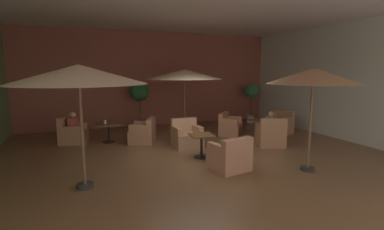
# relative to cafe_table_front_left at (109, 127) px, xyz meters

# --- Properties ---
(ground_plane) EXTENTS (10.58, 10.08, 0.02)m
(ground_plane) POSITION_rel_cafe_table_front_left_xyz_m (2.05, -2.60, -0.49)
(ground_plane) COLOR brown
(wall_back_brick) EXTENTS (10.58, 0.08, 3.83)m
(wall_back_brick) POSITION_rel_cafe_table_front_left_xyz_m (2.05, 2.40, 1.43)
(wall_back_brick) COLOR #975040
(wall_back_brick) RESTS_ON ground_plane
(wall_right_plain) EXTENTS (0.08, 10.08, 3.83)m
(wall_right_plain) POSITION_rel_cafe_table_front_left_xyz_m (7.30, -2.60, 1.43)
(wall_right_plain) COLOR silver
(wall_right_plain) RESTS_ON ground_plane
(ceiling_slab) EXTENTS (10.58, 10.08, 0.06)m
(ceiling_slab) POSITION_rel_cafe_table_front_left_xyz_m (2.05, -2.60, 3.38)
(ceiling_slab) COLOR silver
(ceiling_slab) RESTS_ON wall_back_brick
(cafe_table_front_left) EXTENTS (0.77, 0.77, 0.62)m
(cafe_table_front_left) POSITION_rel_cafe_table_front_left_xyz_m (0.00, 0.00, 0.00)
(cafe_table_front_left) COLOR black
(cafe_table_front_left) RESTS_ON ground_plane
(armchair_front_left_north) EXTENTS (0.94, 0.88, 0.85)m
(armchair_front_left_north) POSITION_rel_cafe_table_front_left_xyz_m (-1.09, 0.28, -0.17)
(armchair_front_left_north) COLOR tan
(armchair_front_left_north) RESTS_ON ground_plane
(armchair_front_left_east) EXTENTS (1.00, 1.03, 0.78)m
(armchair_front_left_east) POSITION_rel_cafe_table_front_left_xyz_m (1.03, -0.44, -0.18)
(armchair_front_left_east) COLOR #B57A56
(armchair_front_left_east) RESTS_ON ground_plane
(cafe_table_front_right) EXTENTS (0.66, 0.66, 0.62)m
(cafe_table_front_right) POSITION_rel_cafe_table_front_left_xyz_m (2.13, -2.59, -0.05)
(cafe_table_front_right) COLOR black
(cafe_table_front_right) RESTS_ON ground_plane
(armchair_front_right_north) EXTENTS (0.81, 0.81, 0.83)m
(armchair_front_right_north) POSITION_rel_cafe_table_front_left_xyz_m (2.14, -1.40, -0.17)
(armchair_front_right_north) COLOR tan
(armchair_front_right_north) RESTS_ON ground_plane
(armchair_front_right_east) EXTENTS (0.92, 0.87, 0.80)m
(armchair_front_right_east) POSITION_rel_cafe_table_front_left_xyz_m (2.35, -3.75, -0.18)
(armchair_front_right_east) COLOR tan
(armchair_front_right_east) RESTS_ON ground_plane
(cafe_table_mid_center) EXTENTS (0.71, 0.71, 0.62)m
(cafe_table_mid_center) POSITION_rel_cafe_table_front_left_xyz_m (4.91, -1.23, -0.03)
(cafe_table_mid_center) COLOR black
(cafe_table_mid_center) RESTS_ON ground_plane
(armchair_mid_center_north) EXTENTS (0.97, 0.96, 0.89)m
(armchair_mid_center_north) POSITION_rel_cafe_table_front_left_xyz_m (4.56, -2.26, -0.15)
(armchair_mid_center_north) COLOR tan
(armchair_mid_center_north) RESTS_ON ground_plane
(armchair_mid_center_east) EXTENTS (0.91, 0.99, 0.83)m
(armchair_mid_center_east) POSITION_rel_cafe_table_front_left_xyz_m (5.94, -0.91, -0.16)
(armchair_mid_center_east) COLOR #B07A55
(armchair_mid_center_east) RESTS_ON ground_plane
(armchair_mid_center_south) EXTENTS (1.05, 1.06, 0.80)m
(armchair_mid_center_south) POSITION_rel_cafe_table_front_left_xyz_m (4.13, -0.48, -0.18)
(armchair_mid_center_south) COLOR #B67952
(armchair_mid_center_south) RESTS_ON ground_plane
(patio_umbrella_tall_red) EXTENTS (2.02, 2.02, 2.34)m
(patio_umbrella_tall_red) POSITION_rel_cafe_table_front_left_xyz_m (4.01, -4.42, 1.67)
(patio_umbrella_tall_red) COLOR #2D2D2D
(patio_umbrella_tall_red) RESTS_ON ground_plane
(patio_umbrella_center_beige) EXTENTS (2.53, 2.53, 2.40)m
(patio_umbrella_center_beige) POSITION_rel_cafe_table_front_left_xyz_m (-0.80, -3.61, 1.72)
(patio_umbrella_center_beige) COLOR #2D2D2D
(patio_umbrella_center_beige) RESTS_ON ground_plane
(patio_umbrella_near_wall) EXTENTS (2.61, 2.61, 2.32)m
(patio_umbrella_near_wall) POSITION_rel_cafe_table_front_left_xyz_m (2.60, 0.04, 1.66)
(patio_umbrella_near_wall) COLOR #2D2D2D
(patio_umbrella_near_wall) RESTS_ON ground_plane
(potted_tree_left_corner) EXTENTS (0.74, 0.74, 1.87)m
(potted_tree_left_corner) POSITION_rel_cafe_table_front_left_xyz_m (1.33, 1.62, 0.81)
(potted_tree_left_corner) COLOR #A36149
(potted_tree_left_corner) RESTS_ON ground_plane
(potted_tree_mid_left) EXTENTS (0.65, 0.65, 1.72)m
(potted_tree_mid_left) POSITION_rel_cafe_table_front_left_xyz_m (6.21, 1.43, 0.77)
(potted_tree_mid_left) COLOR silver
(potted_tree_mid_left) RESTS_ON ground_plane
(patron_blue_shirt) EXTENTS (0.33, 0.38, 0.60)m
(patron_blue_shirt) POSITION_rel_cafe_table_front_left_xyz_m (-1.04, 0.27, 0.18)
(patron_blue_shirt) COLOR #AD4B3D
(patron_blue_shirt) RESTS_ON ground_plane
(patron_by_window) EXTENTS (0.39, 0.34, 0.62)m
(patron_by_window) POSITION_rel_cafe_table_front_left_xyz_m (4.57, -2.22, 0.22)
(patron_by_window) COLOR #537E58
(patron_by_window) RESTS_ON ground_plane
(iced_drink_cup) EXTENTS (0.08, 0.08, 0.11)m
(iced_drink_cup) POSITION_rel_cafe_table_front_left_xyz_m (-0.10, -0.01, 0.19)
(iced_drink_cup) COLOR white
(iced_drink_cup) RESTS_ON cafe_table_front_left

